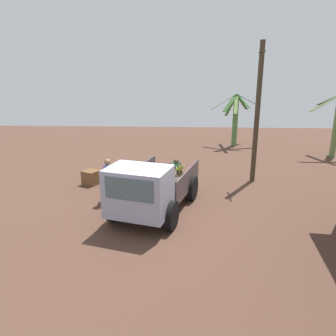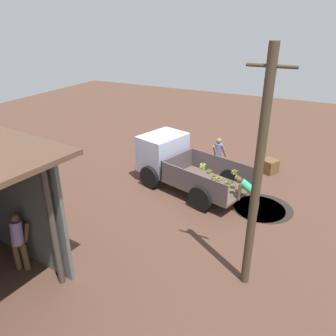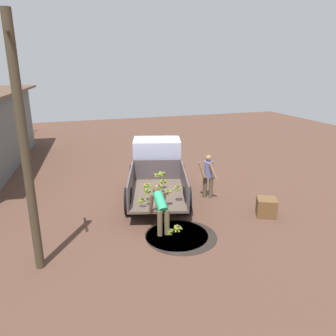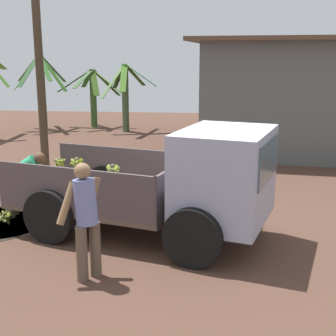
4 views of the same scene
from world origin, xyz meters
name	(u,v)px [view 2 (image 2 of 4)]	position (x,y,z in m)	size (l,w,h in m)	color
ground	(168,183)	(0.00, 0.00, 0.00)	(36.00, 36.00, 0.00)	brown
mud_patch_0	(259,208)	(-3.76, 0.32, 0.00)	(1.83, 1.83, 0.01)	black
mud_patch_1	(263,208)	(-3.90, 0.22, 0.00)	(2.05, 2.05, 0.01)	black
cargo_truck	(172,159)	(-0.11, -0.17, 1.00)	(4.70, 3.00, 1.90)	brown
utility_pole	(257,178)	(-4.21, 3.99, 2.92)	(0.97, 0.20, 5.75)	#423626
person_foreground_visitor	(218,154)	(-1.49, -1.69, 0.91)	(0.61, 0.61, 1.64)	brown
person_worker_loading	(248,192)	(-3.41, 0.69, 0.76)	(0.79, 0.60, 1.26)	brown
person_bystander_near_shed	(18,239)	(1.22, 6.18, 0.92)	(0.66, 0.50, 1.66)	brown
banana_bunch_on_ground_0	(255,208)	(-3.68, 0.50, 0.10)	(0.24, 0.23, 0.18)	#423B2A
banana_bunch_on_ground_1	(256,203)	(-3.61, 0.23, 0.13)	(0.27, 0.28, 0.22)	brown
wooden_crate_0	(269,166)	(-3.47, -2.86, 0.30)	(0.61, 0.61, 0.59)	brown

